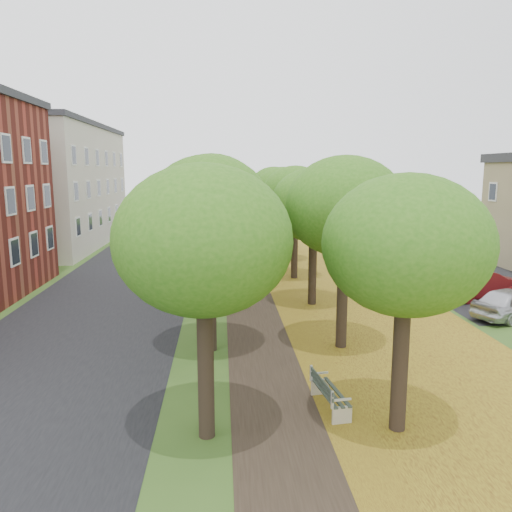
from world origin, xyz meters
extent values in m
plane|color=#2D4C19|center=(0.00, 0.00, 0.00)|extent=(120.00, 120.00, 0.00)
cube|color=black|center=(-7.50, 15.00, 0.00)|extent=(8.00, 70.00, 0.01)
cube|color=black|center=(0.00, 15.00, 0.00)|extent=(3.20, 70.00, 0.01)
cube|color=#A08C1D|center=(5.00, 15.00, 0.01)|extent=(7.50, 70.00, 0.01)
cube|color=black|center=(13.50, 16.00, 0.00)|extent=(9.00, 16.00, 0.01)
cylinder|color=black|center=(-2.20, 0.00, 1.77)|extent=(0.40, 0.40, 3.54)
ellipsoid|color=#2C6114|center=(-2.20, 0.00, 4.96)|extent=(4.39, 4.39, 3.73)
cylinder|color=black|center=(-2.20, 6.00, 1.77)|extent=(0.40, 0.40, 3.54)
ellipsoid|color=#2C6114|center=(-2.20, 6.00, 4.96)|extent=(4.39, 4.39, 3.73)
cylinder|color=black|center=(-2.20, 12.00, 1.77)|extent=(0.40, 0.40, 3.54)
ellipsoid|color=#2C6114|center=(-2.20, 12.00, 4.96)|extent=(4.39, 4.39, 3.73)
cylinder|color=black|center=(-2.20, 18.00, 1.77)|extent=(0.40, 0.40, 3.54)
ellipsoid|color=#2C6114|center=(-2.20, 18.00, 4.96)|extent=(4.39, 4.39, 3.73)
cylinder|color=black|center=(-2.20, 24.00, 1.77)|extent=(0.40, 0.40, 3.54)
ellipsoid|color=#2C6114|center=(-2.20, 24.00, 4.96)|extent=(4.39, 4.39, 3.73)
cylinder|color=black|center=(-2.20, 30.00, 1.77)|extent=(0.40, 0.40, 3.54)
ellipsoid|color=#2C6114|center=(-2.20, 30.00, 4.96)|extent=(4.39, 4.39, 3.73)
cylinder|color=black|center=(2.60, 0.00, 1.77)|extent=(0.40, 0.40, 3.54)
ellipsoid|color=#2C6114|center=(2.60, 0.00, 4.96)|extent=(4.39, 4.39, 3.73)
cylinder|color=black|center=(2.60, 6.00, 1.77)|extent=(0.40, 0.40, 3.54)
ellipsoid|color=#2C6114|center=(2.60, 6.00, 4.96)|extent=(4.39, 4.39, 3.73)
cylinder|color=black|center=(2.60, 12.00, 1.77)|extent=(0.40, 0.40, 3.54)
ellipsoid|color=#2C6114|center=(2.60, 12.00, 4.96)|extent=(4.39, 4.39, 3.73)
cylinder|color=black|center=(2.60, 18.00, 1.77)|extent=(0.40, 0.40, 3.54)
ellipsoid|color=#2C6114|center=(2.60, 18.00, 4.96)|extent=(4.39, 4.39, 3.73)
cylinder|color=black|center=(2.60, 24.00, 1.77)|extent=(0.40, 0.40, 3.54)
ellipsoid|color=#2C6114|center=(2.60, 24.00, 4.96)|extent=(4.39, 4.39, 3.73)
cylinder|color=black|center=(2.60, 30.00, 1.77)|extent=(0.40, 0.40, 3.54)
ellipsoid|color=#2C6114|center=(2.60, 30.00, 4.96)|extent=(4.39, 4.39, 3.73)
cube|color=beige|center=(-17.00, 33.00, 5.00)|extent=(10.00, 20.00, 10.00)
cube|color=#2D2D33|center=(-17.00, 33.00, 10.20)|extent=(10.30, 20.30, 0.40)
cube|color=#29342C|center=(1.15, 1.21, 0.48)|extent=(0.74, 1.96, 0.04)
cube|color=#29342C|center=(0.88, 1.17, 0.76)|extent=(0.30, 1.90, 0.28)
cube|color=silver|center=(1.27, 0.35, 0.24)|extent=(0.53, 0.13, 0.48)
cube|color=silver|center=(1.03, 2.07, 0.24)|extent=(0.53, 0.13, 0.48)
cube|color=silver|center=(1.27, 0.35, 0.67)|extent=(0.48, 0.13, 0.04)
cube|color=silver|center=(1.03, 2.07, 0.67)|extent=(0.48, 0.13, 0.04)
imported|color=maroon|center=(11.35, 12.52, 0.77)|extent=(4.92, 2.86, 1.53)
imported|color=#37383D|center=(11.05, 15.12, 0.68)|extent=(5.07, 3.29, 1.37)
imported|color=silver|center=(11.00, 16.70, 0.72)|extent=(5.46, 3.08, 1.44)
camera|label=1|loc=(-1.78, -11.44, 6.48)|focal=35.00mm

